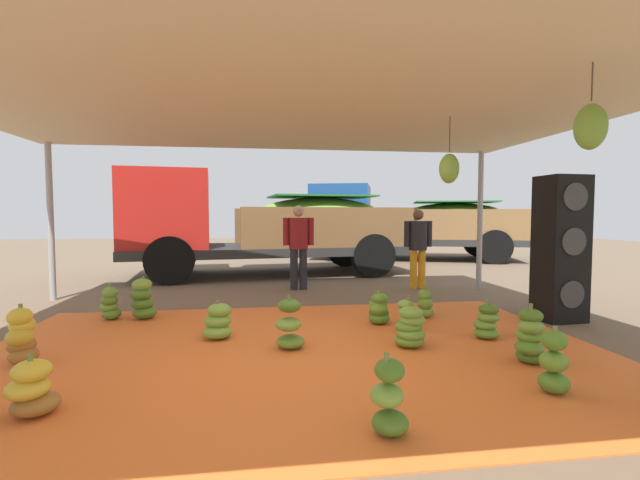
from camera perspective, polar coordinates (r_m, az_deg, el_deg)
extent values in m
plane|color=brown|center=(7.52, -5.18, -7.60)|extent=(40.00, 40.00, 0.00)
cube|color=orange|center=(4.62, -3.31, -14.57)|extent=(6.48, 4.38, 0.01)
cylinder|color=#9EA0A5|center=(8.42, -32.15, 2.04)|extent=(0.10, 0.10, 2.62)
cylinder|color=#9EA0A5|center=(8.73, 20.46, 2.36)|extent=(0.10, 0.10, 2.62)
cube|color=beige|center=(4.56, -3.43, 18.92)|extent=(8.00, 7.00, 0.06)
cylinder|color=#4C422D|center=(4.18, 32.41, 17.33)|extent=(0.01, 0.01, 0.30)
ellipsoid|color=#6B9E38|center=(4.10, 32.25, 12.59)|extent=(0.24, 0.24, 0.36)
cylinder|color=#4C422D|center=(5.59, 16.83, 13.29)|extent=(0.01, 0.01, 0.43)
ellipsoid|color=#75A83D|center=(5.54, 16.76, 9.06)|extent=(0.24, 0.24, 0.36)
ellipsoid|color=#75A83D|center=(6.19, 13.80, -9.18)|extent=(0.33, 0.33, 0.17)
ellipsoid|color=#60932D|center=(6.14, 13.78, -8.23)|extent=(0.24, 0.24, 0.17)
ellipsoid|color=#60932D|center=(6.16, 13.69, -7.15)|extent=(0.27, 0.27, 0.17)
cylinder|color=olive|center=(6.13, 14.00, -6.63)|extent=(0.04, 0.04, 0.12)
ellipsoid|color=#60932D|center=(4.84, 11.78, -12.87)|extent=(0.45, 0.45, 0.14)
ellipsoid|color=#6B9E38|center=(4.81, 11.94, -12.06)|extent=(0.42, 0.42, 0.14)
ellipsoid|color=#60932D|center=(4.81, 11.72, -11.14)|extent=(0.30, 0.30, 0.14)
ellipsoid|color=#75A83D|center=(4.79, 12.14, -10.29)|extent=(0.38, 0.38, 0.14)
ellipsoid|color=#6B9E38|center=(4.76, 11.97, -9.45)|extent=(0.36, 0.36, 0.14)
cylinder|color=olive|center=(4.76, 11.90, -8.71)|extent=(0.04, 0.04, 0.12)
ellipsoid|color=#60932D|center=(4.70, -3.93, -13.28)|extent=(0.40, 0.40, 0.14)
ellipsoid|color=#75A83D|center=(4.62, -4.22, -11.10)|extent=(0.38, 0.38, 0.14)
ellipsoid|color=#477523|center=(4.60, -4.10, -8.70)|extent=(0.34, 0.34, 0.14)
cylinder|color=olive|center=(4.58, -4.17, -7.99)|extent=(0.04, 0.04, 0.12)
ellipsoid|color=#996628|center=(3.83, -33.54, -17.66)|extent=(0.36, 0.36, 0.15)
ellipsoid|color=gold|center=(3.80, -34.28, -15.95)|extent=(0.36, 0.36, 0.15)
ellipsoid|color=gold|center=(3.76, -33.91, -14.19)|extent=(0.34, 0.34, 0.15)
cylinder|color=olive|center=(3.74, -34.06, -13.35)|extent=(0.04, 0.04, 0.12)
ellipsoid|color=#477523|center=(4.72, 26.18, -13.61)|extent=(0.38, 0.38, 0.14)
ellipsoid|color=#518428|center=(4.62, 26.01, -12.69)|extent=(0.33, 0.33, 0.14)
ellipsoid|color=#60932D|center=(4.66, 26.00, -11.33)|extent=(0.32, 0.32, 0.14)
ellipsoid|color=#6B9E38|center=(4.59, 26.25, -10.29)|extent=(0.33, 0.33, 0.14)
ellipsoid|color=#477523|center=(4.61, 26.15, -8.99)|extent=(0.24, 0.24, 0.14)
cylinder|color=olive|center=(4.58, 26.18, -8.32)|extent=(0.04, 0.04, 0.12)
ellipsoid|color=#518428|center=(5.73, 7.85, -10.20)|extent=(0.39, 0.39, 0.15)
ellipsoid|color=#477523|center=(5.74, 7.82, -9.54)|extent=(0.33, 0.33, 0.15)
ellipsoid|color=#60932D|center=(5.68, 7.73, -9.03)|extent=(0.35, 0.35, 0.15)
ellipsoid|color=#6B9E38|center=(5.71, 7.75, -8.32)|extent=(0.33, 0.33, 0.15)
ellipsoid|color=#518428|center=(5.67, 7.89, -7.75)|extent=(0.32, 0.32, 0.15)
cylinder|color=olive|center=(5.67, 7.75, -7.14)|extent=(0.04, 0.04, 0.12)
ellipsoid|color=#60932D|center=(5.39, 21.20, -11.44)|extent=(0.29, 0.29, 0.12)
ellipsoid|color=#6B9E38|center=(5.40, 21.07, -10.44)|extent=(0.27, 0.27, 0.12)
ellipsoid|color=#6B9E38|center=(5.40, 21.43, -9.50)|extent=(0.25, 0.25, 0.12)
ellipsoid|color=#477523|center=(5.39, 21.45, -8.55)|extent=(0.30, 0.30, 0.12)
cylinder|color=olive|center=(5.36, 21.39, -7.97)|extent=(0.04, 0.04, 0.12)
ellipsoid|color=#477523|center=(6.41, -22.22, -8.87)|extent=(0.42, 0.42, 0.17)
ellipsoid|color=#477523|center=(6.40, -22.52, -7.75)|extent=(0.38, 0.38, 0.17)
ellipsoid|color=#477523|center=(6.36, -22.65, -6.66)|extent=(0.37, 0.37, 0.17)
ellipsoid|color=#75A83D|center=(6.36, -22.56, -5.51)|extent=(0.27, 0.27, 0.17)
cylinder|color=olive|center=(6.35, -22.39, -4.97)|extent=(0.04, 0.04, 0.12)
ellipsoid|color=#6B9E38|center=(5.46, 11.36, -11.09)|extent=(0.31, 0.31, 0.12)
ellipsoid|color=#75A83D|center=(5.43, 11.64, -10.25)|extent=(0.30, 0.30, 0.12)
ellipsoid|color=#6B9E38|center=(5.46, 11.79, -9.25)|extent=(0.28, 0.28, 0.12)
ellipsoid|color=#75A83D|center=(5.42, 11.30, -8.41)|extent=(0.27, 0.27, 0.12)
cylinder|color=olive|center=(5.40, 11.65, -7.82)|extent=(0.04, 0.04, 0.12)
ellipsoid|color=#996628|center=(5.06, -34.66, -12.49)|extent=(0.33, 0.33, 0.17)
ellipsoid|color=#996628|center=(5.07, -34.85, -11.37)|extent=(0.35, 0.35, 0.17)
ellipsoid|color=gold|center=(5.00, -35.00, -10.48)|extent=(0.28, 0.28, 0.17)
ellipsoid|color=gold|center=(5.03, -34.77, -9.31)|extent=(0.30, 0.30, 0.17)
ellipsoid|color=gold|center=(4.98, -35.00, -8.35)|extent=(0.26, 0.26, 0.17)
cylinder|color=olive|center=(4.97, -34.93, -7.65)|extent=(0.04, 0.04, 0.12)
ellipsoid|color=#518428|center=(6.55, -25.93, -8.80)|extent=(0.25, 0.25, 0.15)
ellipsoid|color=#6B9E38|center=(6.54, -26.21, -7.93)|extent=(0.31, 0.31, 0.15)
ellipsoid|color=#518428|center=(6.48, -26.16, -7.14)|extent=(0.30, 0.30, 0.15)
ellipsoid|color=#6B9E38|center=(6.45, -26.09, -6.29)|extent=(0.21, 0.21, 0.15)
cylinder|color=olive|center=(6.46, -26.15, -5.74)|extent=(0.04, 0.04, 0.12)
ellipsoid|color=#518428|center=(4.05, 28.62, -16.26)|extent=(0.27, 0.27, 0.17)
ellipsoid|color=#60932D|center=(3.99, 28.58, -13.96)|extent=(0.29, 0.29, 0.17)
ellipsoid|color=#518428|center=(3.94, 28.65, -11.60)|extent=(0.24, 0.24, 0.17)
cylinder|color=olive|center=(3.90, 28.74, -10.82)|extent=(0.04, 0.04, 0.12)
ellipsoid|color=#477523|center=(3.04, 9.29, -22.80)|extent=(0.29, 0.29, 0.15)
ellipsoid|color=#75A83D|center=(2.99, 8.87, -19.68)|extent=(0.26, 0.26, 0.15)
ellipsoid|color=#477523|center=(2.93, 9.23, -16.69)|extent=(0.28, 0.28, 0.15)
cylinder|color=olive|center=(2.89, 8.82, -15.71)|extent=(0.04, 0.04, 0.12)
ellipsoid|color=#75A83D|center=(5.16, -13.44, -11.73)|extent=(0.39, 0.39, 0.16)
ellipsoid|color=#75A83D|center=(5.16, -13.38, -10.37)|extent=(0.43, 0.43, 0.16)
ellipsoid|color=#75A83D|center=(5.14, -13.20, -9.07)|extent=(0.31, 0.31, 0.16)
cylinder|color=olive|center=(5.12, -13.46, -8.44)|extent=(0.04, 0.04, 0.12)
cube|color=#2D2D2D|center=(10.42, -6.58, -1.24)|extent=(6.73, 3.07, 0.20)
cube|color=red|center=(10.35, -19.61, 3.82)|extent=(2.05, 2.37, 1.70)
cube|color=#232D38|center=(10.48, -24.70, 5.56)|extent=(0.23, 1.90, 0.75)
cube|color=brown|center=(9.52, 1.73, 1.66)|extent=(4.02, 0.52, 0.90)
cube|color=brown|center=(11.74, -1.35, 1.98)|extent=(4.02, 0.52, 0.90)
cube|color=brown|center=(11.28, 9.82, 1.87)|extent=(0.34, 2.37, 0.90)
ellipsoid|color=#75A83D|center=(10.62, 0.03, 2.53)|extent=(3.75, 2.37, 1.16)
cube|color=#237533|center=(10.63, 0.03, 5.77)|extent=(2.60, 2.06, 0.04)
cylinder|color=black|center=(9.29, -19.32, -2.58)|extent=(1.02, 0.39, 1.00)
cylinder|color=black|center=(11.46, -18.35, -1.48)|extent=(1.02, 0.39, 1.00)
cylinder|color=black|center=(9.92, 7.06, -2.05)|extent=(1.02, 0.39, 1.00)
cylinder|color=black|center=(11.97, 3.28, -1.12)|extent=(1.02, 0.39, 1.00)
cube|color=#2D2D2D|center=(14.30, 12.33, -0.07)|extent=(7.03, 4.29, 0.20)
cube|color=#1E4C93|center=(14.34, 2.84, 3.81)|extent=(2.43, 2.71, 1.70)
cube|color=#232D38|center=(14.48, -0.86, 5.16)|extent=(0.60, 1.89, 0.75)
cube|color=olive|center=(13.23, 18.09, 1.96)|extent=(3.94, 1.27, 0.90)
cube|color=olive|center=(15.59, 16.71, 2.16)|extent=(3.94, 1.27, 0.90)
cube|color=olive|center=(14.83, 25.04, 1.94)|extent=(0.80, 2.38, 0.90)
ellipsoid|color=#477523|center=(14.41, 17.35, 2.51)|extent=(4.05, 3.03, 1.12)
cube|color=#237533|center=(14.41, 17.39, 4.82)|extent=(2.90, 2.51, 0.04)
cylinder|color=black|center=(13.23, 2.86, -0.70)|extent=(1.04, 0.56, 1.00)
cylinder|color=black|center=(15.48, 3.77, -0.12)|extent=(1.04, 0.56, 1.00)
cylinder|color=black|center=(13.51, 22.15, -0.85)|extent=(1.04, 0.56, 1.00)
cylinder|color=black|center=(15.72, 20.28, -0.26)|extent=(1.04, 0.56, 1.00)
cylinder|color=#26262D|center=(8.23, -3.47, -3.88)|extent=(0.15, 0.15, 0.79)
cylinder|color=#26262D|center=(8.25, -2.25, -3.87)|extent=(0.15, 0.15, 0.79)
cylinder|color=maroon|center=(8.18, -2.87, 0.91)|extent=(0.36, 0.36, 0.59)
cylinder|color=maroon|center=(8.16, -4.53, 1.13)|extent=(0.11, 0.11, 0.52)
cylinder|color=maroon|center=(8.20, -1.22, 1.15)|extent=(0.11, 0.11, 0.52)
sphere|color=tan|center=(8.17, -2.88, 3.87)|extent=(0.21, 0.21, 0.21)
cylinder|color=orange|center=(8.56, 12.30, -3.80)|extent=(0.14, 0.14, 0.75)
cylinder|color=orange|center=(8.62, 13.35, -3.77)|extent=(0.14, 0.14, 0.75)
cylinder|color=#26262D|center=(8.53, 12.88, 0.59)|extent=(0.34, 0.34, 0.56)
cylinder|color=#26262D|center=(8.45, 11.45, 0.79)|extent=(0.11, 0.11, 0.50)
cylinder|color=#26262D|center=(8.61, 14.29, 0.80)|extent=(0.11, 0.11, 0.50)
sphere|color=brown|center=(8.52, 12.92, 3.29)|extent=(0.20, 0.20, 0.20)
cube|color=black|center=(6.67, 29.14, -5.95)|extent=(0.59, 0.51, 0.80)
cylinder|color=#383838|center=(6.48, 30.47, -6.25)|extent=(0.36, 0.04, 0.36)
cube|color=black|center=(6.60, 29.31, -0.06)|extent=(0.59, 0.51, 0.57)
cylinder|color=#383838|center=(6.40, 30.64, -0.18)|extent=(0.36, 0.04, 0.36)
cube|color=black|center=(6.59, 29.45, 4.94)|extent=(0.59, 0.51, 0.58)
cylinder|color=#383838|center=(6.40, 30.80, 4.97)|extent=(0.36, 0.04, 0.36)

